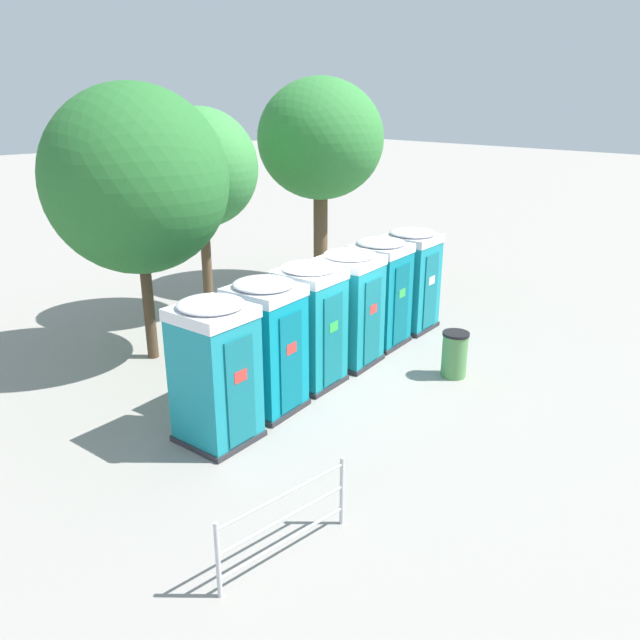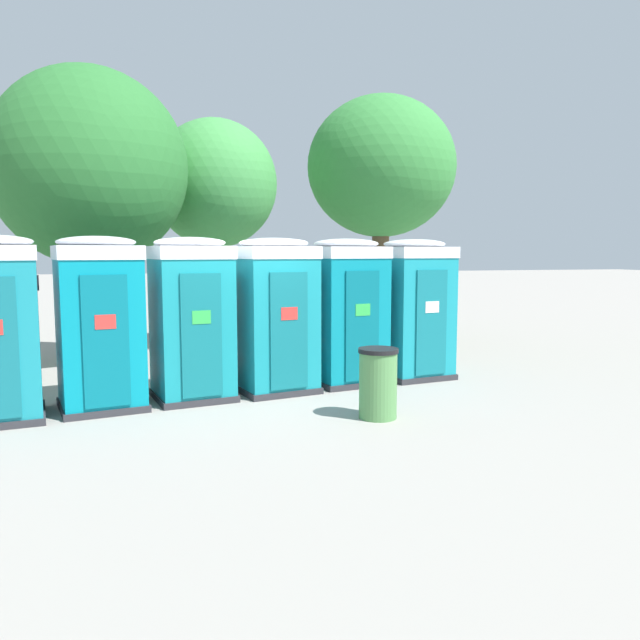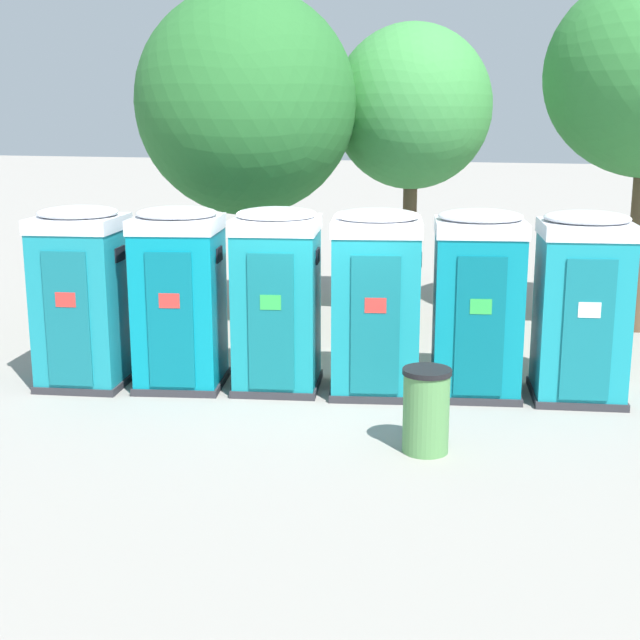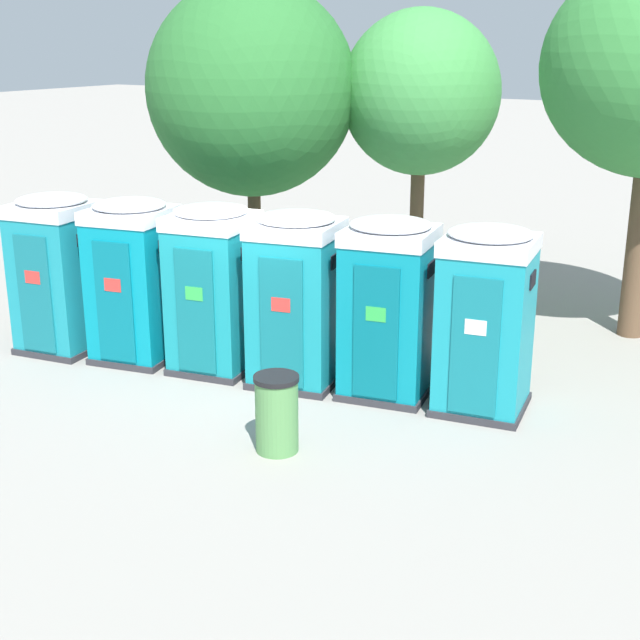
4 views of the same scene
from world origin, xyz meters
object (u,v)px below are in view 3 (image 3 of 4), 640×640
street_tree_0 (412,108)px  trash_can (426,410)px  portapotty_0 (83,296)px  portapotty_4 (477,302)px  street_tree_1 (246,103)px  portapotty_5 (581,305)px  portapotty_1 (180,297)px  portapotty_3 (376,301)px  portapotty_2 (277,298)px

street_tree_0 → trash_can: size_ratio=5.47×
portapotty_0 → portapotty_4: bearing=11.2°
street_tree_1 → portapotty_5: bearing=-25.9°
street_tree_1 → portapotty_1: bearing=-84.9°
portapotty_4 → portapotty_5: size_ratio=1.00×
portapotty_1 → portapotty_3: bearing=9.6°
portapotty_1 → street_tree_0: street_tree_0 is taller
portapotty_5 → portapotty_0: bearing=-169.7°
portapotty_5 → street_tree_0: street_tree_0 is taller
trash_can → portapotty_2: bearing=141.9°
portapotty_0 → portapotty_4: size_ratio=1.00×
street_tree_0 → trash_can: street_tree_0 is taller
portapotty_0 → street_tree_1: (1.01, 4.01, 2.67)m
trash_can → street_tree_0: bearing=101.8°
portapotty_2 → street_tree_0: 5.74m
portapotty_1 → portapotty_2: (1.34, 0.27, 0.00)m
portapotty_3 → portapotty_4: size_ratio=1.00×
portapotty_3 → street_tree_0: size_ratio=0.47×
portapotty_3 → portapotty_4: 1.37m
portapotty_2 → trash_can: portapotty_2 is taller
portapotty_4 → trash_can: size_ratio=2.58×
portapotty_2 → trash_can: size_ratio=2.58×
portapotty_1 → portapotty_5: (5.40, 0.92, -0.00)m
portapotty_5 → portapotty_2: bearing=-170.9°
portapotty_5 → street_tree_1: size_ratio=0.43×
portapotty_3 → portapotty_5: 2.74m
portapotty_5 → street_tree_0: size_ratio=0.47×
portapotty_3 → street_tree_1: (-3.03, 3.25, 2.67)m
street_tree_0 → street_tree_1: size_ratio=0.91×
portapotty_3 → portapotty_4: (1.34, 0.30, 0.00)m
street_tree_0 → trash_can: bearing=-78.2°
portapotty_5 → trash_can: 3.13m
portapotty_5 → portapotty_1: bearing=-170.3°
portapotty_4 → street_tree_0: (-1.75, 4.55, 2.59)m
trash_can → street_tree_1: bearing=127.5°
portapotty_0 → street_tree_1: bearing=75.9°
portapotty_2 → portapotty_5: 4.11m
portapotty_3 → portapotty_4: bearing=12.5°
portapotty_2 → portapotty_1: bearing=-168.7°
portapotty_0 → portapotty_4: same height
portapotty_2 → portapotty_4: same height
portapotty_4 → trash_can: (-0.30, -2.37, -0.79)m
portapotty_0 → street_tree_1: 4.92m
portapotty_0 → trash_can: 5.30m
portapotty_2 → portapotty_5: bearing=9.1°
portapotty_0 → street_tree_1: street_tree_1 is taller
portapotty_2 → street_tree_1: street_tree_1 is taller
portapotty_0 → portapotty_5: (6.73, 1.23, -0.00)m
portapotty_3 → street_tree_0: bearing=94.8°
portapotty_1 → portapotty_2: size_ratio=1.00×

